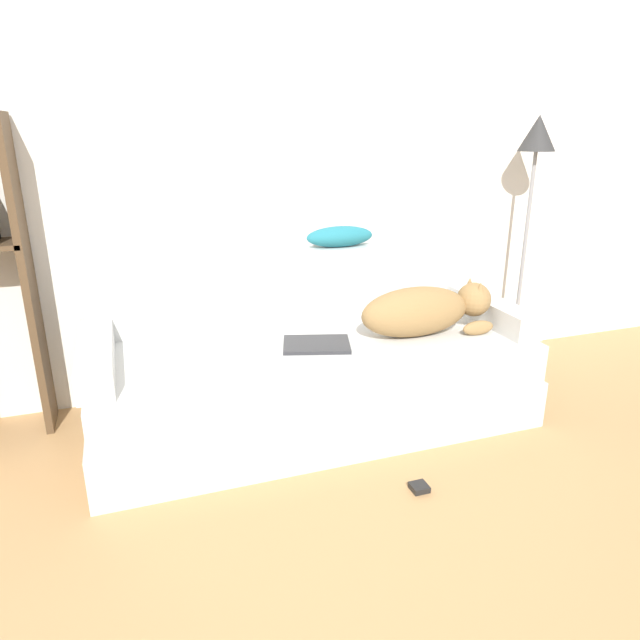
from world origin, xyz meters
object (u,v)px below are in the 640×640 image
(laptop, at_px, (317,344))
(throw_pillow, at_px, (340,236))
(power_adapter, at_px, (419,487))
(dog, at_px, (426,310))
(floor_lamp, at_px, (534,169))
(couch, at_px, (314,382))

(laptop, xyz_separation_m, throw_pillow, (0.31, 0.48, 0.45))
(laptop, xyz_separation_m, power_adapter, (0.24, -0.69, -0.45))
(throw_pillow, bearing_deg, dog, -60.14)
(floor_lamp, bearing_deg, throw_pillow, 176.65)
(couch, xyz_separation_m, floor_lamp, (1.54, 0.35, 1.04))
(couch, relative_size, dog, 2.99)
(couch, distance_m, power_adapter, 0.81)
(laptop, relative_size, throw_pillow, 0.98)
(couch, relative_size, power_adapter, 30.12)
(floor_lamp, distance_m, power_adapter, 2.11)
(couch, relative_size, laptop, 5.76)
(couch, height_order, dog, dog)
(couch, height_order, throw_pillow, throw_pillow)
(laptop, bearing_deg, dog, 14.16)
(dog, bearing_deg, laptop, 177.34)
(dog, height_order, floor_lamp, floor_lamp)
(couch, xyz_separation_m, laptop, (-0.01, -0.06, 0.24))
(throw_pillow, bearing_deg, couch, -125.57)
(floor_lamp, relative_size, power_adapter, 21.12)
(throw_pillow, bearing_deg, laptop, -122.51)
(dog, relative_size, power_adapter, 10.07)
(couch, height_order, laptop, laptop)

